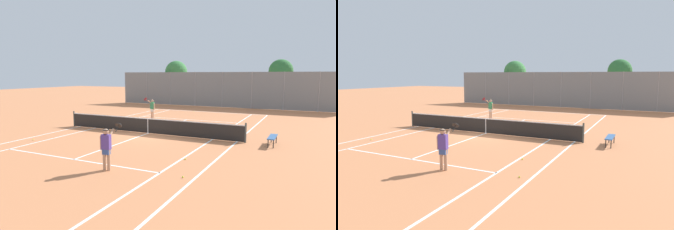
# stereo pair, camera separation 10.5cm
# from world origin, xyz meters

# --- Properties ---
(ground_plane) EXTENTS (120.00, 120.00, 0.00)m
(ground_plane) POSITION_xyz_m (0.00, 0.00, 0.00)
(ground_plane) COLOR #CC7A4C
(court_line_markings) EXTENTS (11.10, 23.90, 0.01)m
(court_line_markings) POSITION_xyz_m (0.00, 0.00, 0.00)
(court_line_markings) COLOR white
(court_line_markings) RESTS_ON ground
(tennis_net) EXTENTS (12.00, 0.10, 1.07)m
(tennis_net) POSITION_xyz_m (0.00, 0.00, 0.51)
(tennis_net) COLOR #474C47
(tennis_net) RESTS_ON ground
(player_near_side) EXTENTS (0.60, 0.79, 1.77)m
(player_near_side) POSITION_xyz_m (2.17, -6.96, 0.93)
(player_near_side) COLOR tan
(player_near_side) RESTS_ON ground
(player_far_left) EXTENTS (0.82, 0.70, 1.77)m
(player_far_left) POSITION_xyz_m (-2.69, 5.44, 0.93)
(player_far_left) COLOR #D8A884
(player_far_left) RESTS_ON ground
(loose_tennis_ball_0) EXTENTS (0.07, 0.07, 0.07)m
(loose_tennis_ball_0) POSITION_xyz_m (0.56, 2.70, 0.03)
(loose_tennis_ball_0) COLOR #D1DB33
(loose_tennis_ball_0) RESTS_ON ground
(loose_tennis_ball_1) EXTENTS (0.07, 0.07, 0.07)m
(loose_tennis_ball_1) POSITION_xyz_m (4.30, -4.37, 0.03)
(loose_tennis_ball_1) COLOR #D1DB33
(loose_tennis_ball_1) RESTS_ON ground
(loose_tennis_ball_2) EXTENTS (0.07, 0.07, 0.07)m
(loose_tennis_ball_2) POSITION_xyz_m (-1.31, 11.37, 0.03)
(loose_tennis_ball_2) COLOR #D1DB33
(loose_tennis_ball_2) RESTS_ON ground
(loose_tennis_ball_3) EXTENTS (0.07, 0.07, 0.07)m
(loose_tennis_ball_3) POSITION_xyz_m (5.09, -6.50, 0.03)
(loose_tennis_ball_3) COLOR #D1DB33
(loose_tennis_ball_3) RESTS_ON ground
(loose_tennis_ball_4) EXTENTS (0.07, 0.07, 0.07)m
(loose_tennis_ball_4) POSITION_xyz_m (-4.72, -4.50, 0.03)
(loose_tennis_ball_4) COLOR #D1DB33
(loose_tennis_ball_4) RESTS_ON ground
(loose_tennis_ball_5) EXTENTS (0.07, 0.07, 0.07)m
(loose_tennis_ball_5) POSITION_xyz_m (0.52, 0.69, 0.03)
(loose_tennis_ball_5) COLOR #D1DB33
(loose_tennis_ball_5) RESTS_ON ground
(courtside_bench) EXTENTS (0.36, 1.50, 0.47)m
(courtside_bench) POSITION_xyz_m (7.31, 0.00, 0.41)
(courtside_bench) COLOR #33598C
(courtside_bench) RESTS_ON ground
(back_fence) EXTENTS (25.69, 0.08, 3.92)m
(back_fence) POSITION_xyz_m (-0.00, 16.69, 1.96)
(back_fence) COLOR gray
(back_fence) RESTS_ON ground
(tree_behind_left) EXTENTS (2.78, 2.78, 5.32)m
(tree_behind_left) POSITION_xyz_m (-6.37, 18.56, 3.85)
(tree_behind_left) COLOR brown
(tree_behind_left) RESTS_ON ground
(tree_behind_right) EXTENTS (2.63, 2.63, 5.32)m
(tree_behind_right) POSITION_xyz_m (5.66, 19.96, 3.90)
(tree_behind_right) COLOR brown
(tree_behind_right) RESTS_ON ground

